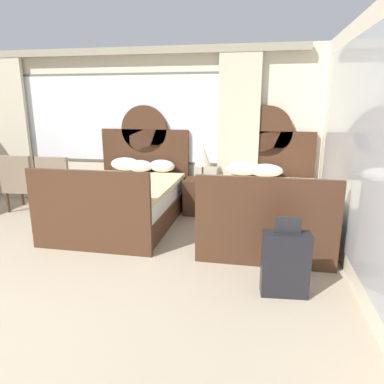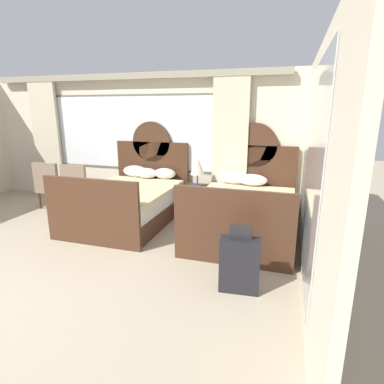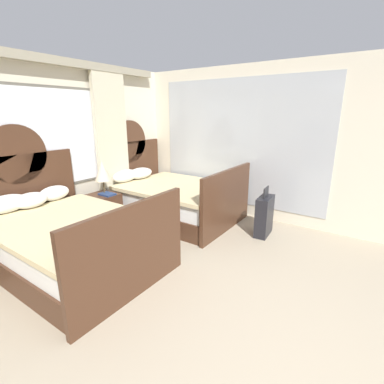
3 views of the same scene
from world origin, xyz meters
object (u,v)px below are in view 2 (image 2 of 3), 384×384
armchair_by_window_centre (51,184)px  suitcase_on_floor (240,265)px  book_on_nightstand (196,187)px  bed_near_mirror (244,212)px  armchair_by_window_left (78,186)px  table_lamp_on_nightstand (197,166)px  nightstand_between_beds (195,200)px  bed_near_window (130,201)px

armchair_by_window_centre → suitcase_on_floor: (4.19, -1.94, -0.19)m
book_on_nightstand → bed_near_mirror: bearing=-29.6°
armchair_by_window_left → table_lamp_on_nightstand: bearing=10.3°
nightstand_between_beds → armchair_by_window_centre: (-2.96, -0.44, 0.23)m
bed_near_window → book_on_nightstand: bearing=27.4°
nightstand_between_beds → armchair_by_window_left: bearing=-169.1°
armchair_by_window_centre → suitcase_on_floor: size_ratio=1.22×
bed_near_window → book_on_nightstand: bed_near_window is taller
table_lamp_on_nightstand → armchair_by_window_centre: size_ratio=0.59×
nightstand_between_beds → suitcase_on_floor: (1.24, -2.38, 0.03)m
bed_near_window → armchair_by_window_centre: bed_near_window is taller
table_lamp_on_nightstand → armchair_by_window_centre: (-3.01, -0.43, -0.45)m
bed_near_mirror → suitcase_on_floor: bearing=-83.5°
table_lamp_on_nightstand → book_on_nightstand: bearing=-97.6°
book_on_nightstand → suitcase_on_floor: 2.59m
bed_near_mirror → armchair_by_window_centre: bearing=176.8°
nightstand_between_beds → table_lamp_on_nightstand: table_lamp_on_nightstand is taller
nightstand_between_beds → book_on_nightstand: size_ratio=2.20×
nightstand_between_beds → suitcase_on_floor: bearing=-62.5°
book_on_nightstand → suitcase_on_floor: bearing=-62.3°
suitcase_on_floor → armchair_by_window_centre: bearing=155.2°
armchair_by_window_left → armchair_by_window_centre: size_ratio=1.00×
armchair_by_window_centre → bed_near_mirror: bearing=-3.2°
bed_near_window → bed_near_mirror: size_ratio=1.00×
armchair_by_window_left → suitcase_on_floor: size_ratio=1.22×
armchair_by_window_centre → suitcase_on_floor: 4.62m
bed_near_window → armchair_by_window_left: (-1.25, 0.22, 0.14)m
bed_near_mirror → suitcase_on_floor: (0.19, -1.71, -0.05)m
bed_near_window → table_lamp_on_nightstand: bed_near_window is taller
bed_near_mirror → table_lamp_on_nightstand: bearing=146.7°
bed_near_mirror → armchair_by_window_centre: size_ratio=2.33×
table_lamp_on_nightstand → book_on_nightstand: table_lamp_on_nightstand is taller
book_on_nightstand → armchair_by_window_centre: bearing=-173.4°
bed_near_mirror → suitcase_on_floor: 1.72m
bed_near_window → armchair_by_window_centre: (-1.91, 0.22, 0.14)m
bed_near_mirror → armchair_by_window_centre: (-4.00, 0.22, 0.14)m
nightstand_between_beds → table_lamp_on_nightstand: size_ratio=1.01×
bed_near_window → bed_near_mirror: same height
bed_near_window → bed_near_mirror: (2.09, -0.01, -0.00)m
suitcase_on_floor → armchair_by_window_left: bearing=151.3°
book_on_nightstand → suitcase_on_floor: (1.20, -2.28, -0.27)m
armchair_by_window_left → suitcase_on_floor: bearing=-28.7°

